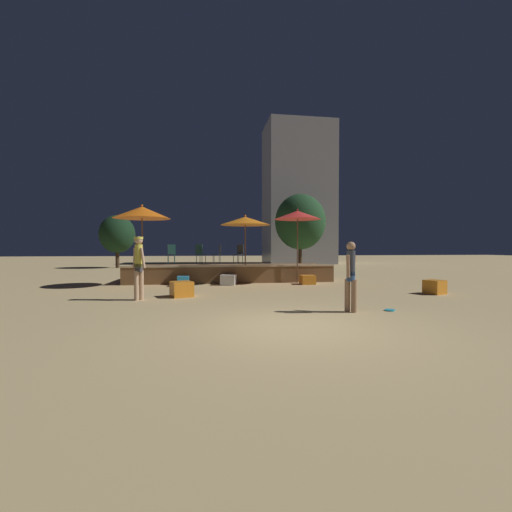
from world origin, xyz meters
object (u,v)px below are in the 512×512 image
patio_umbrella_1 (142,213)px  person_0 (139,263)px  patio_umbrella_2 (297,215)px  cube_seat_1 (435,287)px  bistro_chair_0 (218,252)px  bistro_chair_1 (200,252)px  cube_seat_0 (183,281)px  cube_seat_4 (307,280)px  bistro_chair_2 (171,252)px  frisbee_disc (390,310)px  cube_seat_2 (228,280)px  cube_seat_3 (182,289)px  background_tree_1 (300,222)px  person_1 (351,274)px  background_tree_0 (117,234)px  patio_umbrella_0 (245,221)px  bistro_chair_3 (239,252)px

patio_umbrella_1 → person_0: bearing=-81.8°
patio_umbrella_1 → patio_umbrella_2: patio_umbrella_1 is taller
cube_seat_1 → bistro_chair_0: 9.49m
bistro_chair_1 → patio_umbrella_1: bearing=64.0°
cube_seat_0 → person_0: bearing=-107.3°
cube_seat_1 → cube_seat_4: bearing=132.5°
person_0 → bistro_chair_2: bearing=-142.2°
patio_umbrella_2 → frisbee_disc: patio_umbrella_2 is taller
patio_umbrella_1 → cube_seat_2: (3.48, -0.21, -2.76)m
cube_seat_3 → cube_seat_4: 5.86m
cube_seat_4 → person_0: (-6.25, -3.49, 0.90)m
cube_seat_3 → background_tree_1: 16.73m
cube_seat_1 → bistro_chair_2: 11.12m
person_0 → bistro_chair_1: 5.62m
background_tree_1 → cube_seat_3: bearing=-119.2°
person_1 → patio_umbrella_1: bearing=-1.6°
background_tree_1 → bistro_chair_1: bearing=-128.2°
cube_seat_3 → background_tree_0: 17.80m
cube_seat_4 → person_0: size_ratio=0.31×
patio_umbrella_2 → bistro_chair_1: size_ratio=3.61×
cube_seat_1 → bistro_chair_2: (-9.15, 6.21, 1.11)m
bistro_chair_0 → cube_seat_1: bearing=39.6°
patio_umbrella_0 → background_tree_1: 11.92m
bistro_chair_0 → bistro_chair_1: size_ratio=1.00×
patio_umbrella_2 → person_1: size_ratio=1.92×
patio_umbrella_0 → person_1: (1.69, -7.04, -1.80)m
patio_umbrella_2 → bistro_chair_3: patio_umbrella_2 is taller
person_0 → person_1: size_ratio=1.11×
person_0 → person_1: (5.38, -2.74, -0.18)m
cube_seat_3 → bistro_chair_1: bistro_chair_1 is taller
cube_seat_2 → frisbee_disc: size_ratio=2.99×
bistro_chair_3 → frisbee_disc: bearing=-27.1°
patio_umbrella_0 → cube_seat_3: 5.16m
patio_umbrella_1 → person_1: size_ratio=1.95×
cube_seat_1 → background_tree_0: bearing=129.5°
patio_umbrella_1 → cube_seat_0: (1.65, -0.45, -2.77)m
background_tree_0 → bistro_chair_2: bearing=-65.4°
cube_seat_2 → bistro_chair_2: bearing=136.7°
patio_umbrella_1 → cube_seat_1: patio_umbrella_1 is taller
bistro_chair_3 → frisbee_disc: bistro_chair_3 is taller
background_tree_0 → person_1: bearing=-63.2°
person_1 → bistro_chair_3: bearing=-30.2°
cube_seat_1 → bistro_chair_1: bistro_chair_1 is taller
patio_umbrella_0 → background_tree_1: size_ratio=0.53×
patio_umbrella_2 → person_1: patio_umbrella_2 is taller
patio_umbrella_0 → bistro_chair_2: (-3.30, 1.81, -1.37)m
bistro_chair_2 → frisbee_disc: bistro_chair_2 is taller
cube_seat_4 → bistro_chair_0: (-3.64, 2.79, 1.15)m
patio_umbrella_2 → background_tree_1: size_ratio=0.58×
patio_umbrella_2 → patio_umbrella_1: bearing=-178.7°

